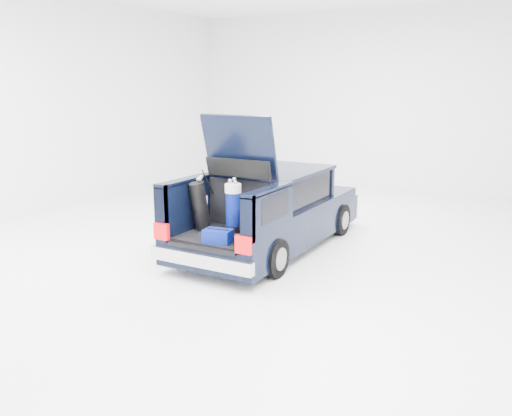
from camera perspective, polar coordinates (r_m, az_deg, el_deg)
The scene contains 6 objects.
ground at distance 10.01m, azimuth 1.42°, elevation -4.15°, with size 14.00×14.00×0.00m, color white.
car at distance 9.93m, azimuth 1.73°, elevation -0.28°, with size 1.87×4.65×2.47m.
red_suitcase at distance 8.49m, azimuth -0.47°, elevation -1.36°, with size 0.36×0.31×0.52m.
black_golf_bag at distance 8.81m, azimuth -5.90°, elevation 0.19°, with size 0.37×0.43×0.91m.
blue_golf_bag at distance 8.73m, azimuth -2.41°, elevation 0.09°, with size 0.35×0.35×0.89m.
blue_duffel at distance 8.19m, azimuth -4.03°, elevation -2.96°, with size 0.46×0.34×0.22m.
Camera 1 is at (4.51, -8.44, 2.94)m, focal length 38.00 mm.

